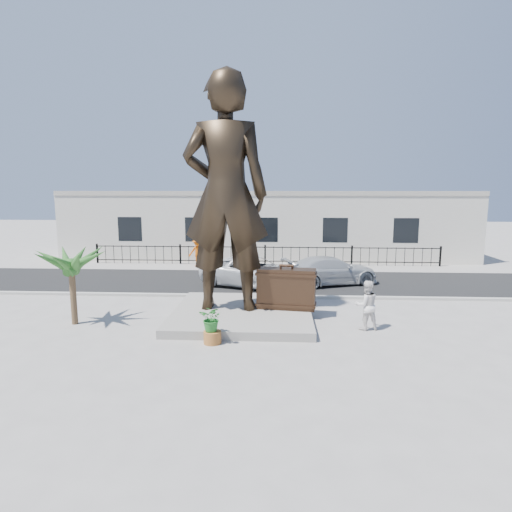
{
  "coord_description": "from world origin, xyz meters",
  "views": [
    {
      "loc": [
        0.88,
        -14.24,
        4.89
      ],
      "look_at": [
        0.0,
        2.0,
        2.3
      ],
      "focal_mm": 30.0,
      "sensor_mm": 36.0,
      "label": 1
    }
  ],
  "objects": [
    {
      "name": "palm_tree",
      "position": [
        -6.52,
        0.37,
        0.0
      ],
      "size": [
        1.8,
        1.8,
        3.2
      ],
      "primitive_type": null,
      "color": "#27561F",
      "rests_on": "ground"
    },
    {
      "name": "plinth",
      "position": [
        -0.5,
        1.5,
        0.15
      ],
      "size": [
        5.2,
        5.2,
        0.3
      ],
      "primitive_type": "cube",
      "color": "gray",
      "rests_on": "ground"
    },
    {
      "name": "planter",
      "position": [
        -1.21,
        -1.33,
        0.2
      ],
      "size": [
        0.56,
        0.56,
        0.4
      ],
      "primitive_type": "cylinder",
      "color": "#9C5E29",
      "rests_on": "ground"
    },
    {
      "name": "suitcase",
      "position": [
        1.18,
        1.77,
        1.08
      ],
      "size": [
        2.28,
        1.0,
        1.55
      ],
      "primitive_type": "cube",
      "rotation": [
        0.0,
        0.0,
        -0.14
      ],
      "color": "#362316",
      "rests_on": "plinth"
    },
    {
      "name": "ground",
      "position": [
        0.0,
        0.0,
        0.0
      ],
      "size": [
        100.0,
        100.0,
        0.0
      ],
      "primitive_type": "plane",
      "color": "#9E9991",
      "rests_on": "ground"
    },
    {
      "name": "curb",
      "position": [
        0.0,
        4.5,
        0.06
      ],
      "size": [
        40.0,
        0.25,
        0.12
      ],
      "primitive_type": "cube",
      "color": "#A5A399",
      "rests_on": "ground"
    },
    {
      "name": "car_silver",
      "position": [
        3.53,
        7.41,
        0.72
      ],
      "size": [
        5.28,
        3.56,
        1.42
      ],
      "primitive_type": "imported",
      "rotation": [
        0.0,
        0.0,
        1.92
      ],
      "color": "#ACAEB0",
      "rests_on": "street"
    },
    {
      "name": "street",
      "position": [
        0.0,
        8.0,
        0.01
      ],
      "size": [
        40.0,
        7.0,
        0.01
      ],
      "primitive_type": "cube",
      "color": "black",
      "rests_on": "ground"
    },
    {
      "name": "car_white",
      "position": [
        -0.38,
        6.69,
        0.75
      ],
      "size": [
        5.86,
        4.32,
        1.48
      ],
      "primitive_type": "imported",
      "rotation": [
        0.0,
        0.0,
        1.18
      ],
      "color": "silver",
      "rests_on": "street"
    },
    {
      "name": "statue",
      "position": [
        -1.12,
        1.72,
        4.67
      ],
      "size": [
        3.21,
        2.13,
        8.74
      ],
      "primitive_type": "imported",
      "rotation": [
        0.0,
        0.0,
        3.15
      ],
      "color": "black",
      "rests_on": "plinth"
    },
    {
      "name": "far_sidewalk",
      "position": [
        0.0,
        12.0,
        0.01
      ],
      "size": [
        40.0,
        2.5,
        0.02
      ],
      "primitive_type": "cube",
      "color": "#9E9991",
      "rests_on": "ground"
    },
    {
      "name": "shrub",
      "position": [
        -1.21,
        -1.33,
        0.82
      ],
      "size": [
        0.9,
        0.83,
        0.84
      ],
      "primitive_type": "imported",
      "rotation": [
        0.0,
        0.0,
        -0.27
      ],
      "color": "#236E27",
      "rests_on": "planter"
    },
    {
      "name": "tourist",
      "position": [
        3.93,
        0.32,
        0.87
      ],
      "size": [
        0.95,
        0.8,
        1.74
      ],
      "primitive_type": "imported",
      "rotation": [
        0.0,
        0.0,
        3.32
      ],
      "color": "white",
      "rests_on": "ground"
    },
    {
      "name": "fence",
      "position": [
        0.0,
        12.8,
        0.6
      ],
      "size": [
        22.0,
        0.1,
        1.2
      ],
      "primitive_type": "cube",
      "color": "black",
      "rests_on": "ground"
    },
    {
      "name": "worker",
      "position": [
        -4.22,
        12.05,
        0.92
      ],
      "size": [
        1.23,
        0.8,
        1.8
      ],
      "primitive_type": "imported",
      "rotation": [
        0.0,
        0.0,
        -0.12
      ],
      "color": "#D95B0B",
      "rests_on": "far_sidewalk"
    },
    {
      "name": "building",
      "position": [
        0.0,
        17.0,
        2.2
      ],
      "size": [
        28.0,
        7.0,
        4.4
      ],
      "primitive_type": "cube",
      "color": "silver",
      "rests_on": "ground"
    }
  ]
}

